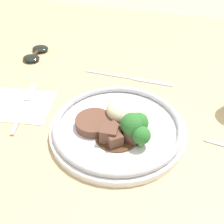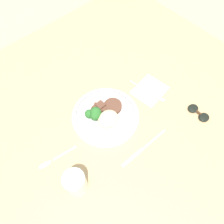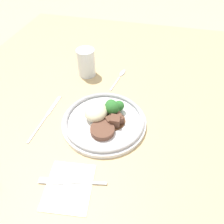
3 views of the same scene
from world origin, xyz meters
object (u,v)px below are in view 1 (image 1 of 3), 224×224
Objects in this scene: fork at (26,102)px; sunglasses at (36,53)px; knife at (133,78)px; plate at (119,126)px.

fork is 1.83× the size of sunglasses.
knife is 0.28m from sunglasses.
knife is (-0.01, 0.19, -0.02)m from plate.
knife is (0.20, 0.15, -0.00)m from fork.
fork is 0.78× the size of knife.
plate reaches higher than knife.
plate is 0.19m from knife.
plate is 1.53× the size of fork.
sunglasses is (-0.07, 0.20, 0.00)m from fork.
sunglasses is at bearing 140.13° from plate.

